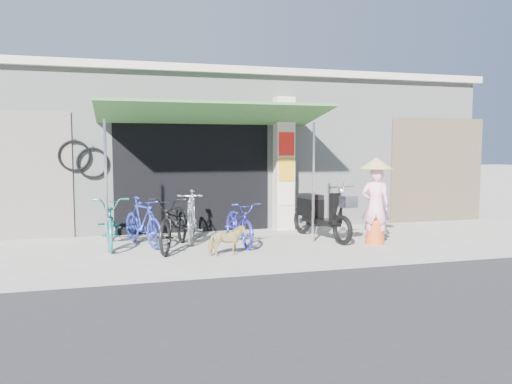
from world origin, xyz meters
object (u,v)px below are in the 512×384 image
object	(u,v)px
bike_teal	(111,221)
bike_blue	(143,221)
bike_navy	(239,223)
street_dog	(227,241)
nun	(376,201)
bike_black	(175,222)
moped	(320,214)
bike_silver	(192,216)

from	to	relation	value
bike_teal	bike_blue	distance (m)	0.59
bike_navy	street_dog	distance (m)	1.07
bike_teal	bike_blue	size ratio (longest dim) A/B	1.20
nun	bike_blue	bearing A→B (deg)	10.93
bike_teal	nun	bearing A→B (deg)	-14.07
street_dog	nun	bearing A→B (deg)	-86.03
bike_black	bike_navy	xyz separation A→B (m)	(1.24, 0.11, -0.08)
bike_blue	street_dog	distance (m)	1.91
bike_blue	bike_black	xyz separation A→B (m)	(0.56, -0.50, 0.03)
moped	nun	distance (m)	1.19
bike_black	bike_navy	distance (m)	1.25
moped	bike_silver	bearing A→B (deg)	157.96
bike_teal	bike_black	xyz separation A→B (m)	(1.14, -0.57, 0.01)
bike_black	bike_blue	bearing A→B (deg)	158.05
bike_black	street_dog	size ratio (longest dim) A/B	2.98
nun	bike_black	bearing A→B (deg)	16.37
street_dog	nun	distance (m)	3.09
bike_teal	street_dog	world-z (taller)	bike_teal
nun	bike_navy	bearing A→B (deg)	10.40
bike_blue	nun	size ratio (longest dim) A/B	0.92
bike_teal	bike_silver	bearing A→B (deg)	3.84
bike_teal	bike_black	size ratio (longest dim) A/B	0.97
bike_silver	street_dog	world-z (taller)	bike_silver
bike_teal	moped	xyz separation A→B (m)	(4.12, -0.29, 0.03)
bike_black	moped	distance (m)	2.99
bike_silver	street_dog	distance (m)	1.63
street_dog	nun	world-z (taller)	nun
moped	bike_navy	bearing A→B (deg)	173.29
bike_teal	moped	distance (m)	4.13
bike_blue	bike_navy	xyz separation A→B (m)	(1.80, -0.39, -0.04)
bike_teal	bike_silver	size ratio (longest dim) A/B	1.08
bike_teal	bike_blue	bearing A→B (deg)	-8.30
bike_teal	street_dog	xyz separation A→B (m)	(1.93, -1.41, -0.22)
nun	bike_teal	bearing A→B (deg)	11.69
bike_silver	bike_navy	distance (m)	1.04
bike_blue	street_dog	world-z (taller)	bike_blue
bike_silver	moped	distance (m)	2.60
bike_black	bike_teal	bearing A→B (deg)	173.61
bike_blue	bike_navy	world-z (taller)	bike_blue
bike_silver	street_dog	bearing A→B (deg)	-64.32
bike_silver	bike_navy	bearing A→B (deg)	-24.17
bike_teal	street_dog	bearing A→B (deg)	-37.95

